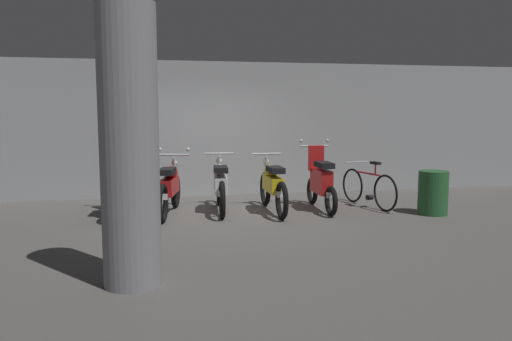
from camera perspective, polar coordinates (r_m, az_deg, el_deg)
ground_plane at (r=8.72m, az=-3.81°, el=-5.17°), size 80.00×80.00×0.00m
back_wall at (r=10.79m, az=-5.43°, el=4.80°), size 16.00×0.30×2.88m
motorbike_slot_0 at (r=8.97m, az=-15.87°, el=-1.65°), size 0.59×1.68×1.29m
motorbike_slot_1 at (r=8.81m, az=-9.96°, el=-1.88°), size 0.63×1.93×1.15m
motorbike_slot_2 at (r=9.01m, az=-4.14°, el=-1.62°), size 0.56×1.95×1.03m
motorbike_slot_3 at (r=8.92m, az=1.94°, el=-1.69°), size 0.56×1.95×1.03m
motorbike_slot_4 at (r=9.20m, az=7.48°, el=-1.25°), size 0.59×1.68×1.29m
bicycle at (r=9.66m, az=12.85°, el=-1.98°), size 0.52×1.70×0.89m
support_pillar at (r=5.17m, az=-14.44°, el=2.56°), size 0.60×0.60×2.88m
trash_bin at (r=9.25m, az=19.79°, el=-2.43°), size 0.51×0.51×0.77m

